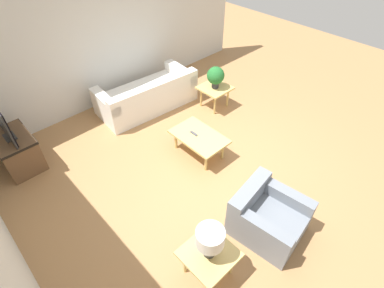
% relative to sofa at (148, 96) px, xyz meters
% --- Properties ---
extents(ground_plane, '(14.00, 14.00, 0.00)m').
position_rel_sofa_xyz_m(ground_plane, '(-2.17, 0.32, -0.27)').
color(ground_plane, '#A87A4C').
extents(wall_right, '(0.12, 7.20, 2.70)m').
position_rel_sofa_xyz_m(wall_right, '(0.89, 0.32, 1.08)').
color(wall_right, silver).
rests_on(wall_right, ground_plane).
extents(sofa, '(1.11, 2.12, 0.72)m').
position_rel_sofa_xyz_m(sofa, '(0.00, 0.00, 0.00)').
color(sofa, white).
rests_on(sofa, ground_plane).
extents(armchair, '(1.00, 0.94, 0.68)m').
position_rel_sofa_xyz_m(armchair, '(-3.55, 0.64, 0.01)').
color(armchair, slate).
rests_on(armchair, ground_plane).
extents(coffee_table, '(0.98, 0.62, 0.40)m').
position_rel_sofa_xyz_m(coffee_table, '(-1.79, 0.22, 0.08)').
color(coffee_table, tan).
rests_on(coffee_table, ground_plane).
extents(side_table_plant, '(0.59, 0.59, 0.47)m').
position_rel_sofa_xyz_m(side_table_plant, '(-0.95, -1.06, 0.14)').
color(side_table_plant, tan).
rests_on(side_table_plant, ground_plane).
extents(side_table_lamp, '(0.59, 0.59, 0.47)m').
position_rel_sofa_xyz_m(side_table_lamp, '(-3.45, 1.68, 0.14)').
color(side_table_lamp, tan).
rests_on(side_table_lamp, ground_plane).
extents(tv_stand_chest, '(0.85, 0.57, 0.62)m').
position_rel_sofa_xyz_m(tv_stand_chest, '(0.10, 2.65, 0.05)').
color(tv_stand_chest, brown).
rests_on(tv_stand_chest, ground_plane).
extents(television, '(0.77, 0.16, 0.63)m').
position_rel_sofa_xyz_m(television, '(0.10, 2.66, 0.66)').
color(television, '#2D2D2D').
rests_on(television, tv_stand_chest).
extents(potted_plant, '(0.36, 0.36, 0.46)m').
position_rel_sofa_xyz_m(potted_plant, '(-0.95, -1.06, 0.46)').
color(potted_plant, '#333338').
rests_on(potted_plant, side_table_plant).
extents(table_lamp, '(0.33, 0.33, 0.45)m').
position_rel_sofa_xyz_m(table_lamp, '(-3.45, 1.68, 0.51)').
color(table_lamp, '#333333').
rests_on(table_lamp, side_table_lamp).
extents(remote_control, '(0.16, 0.04, 0.02)m').
position_rel_sofa_xyz_m(remote_control, '(-1.69, 0.25, 0.14)').
color(remote_control, '#4C4C51').
rests_on(remote_control, coffee_table).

